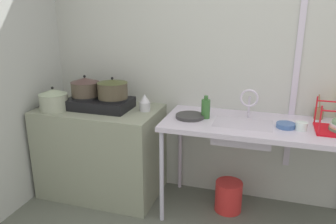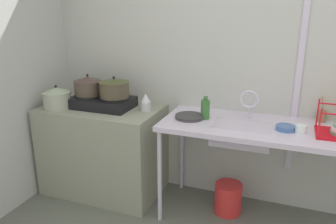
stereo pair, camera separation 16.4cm
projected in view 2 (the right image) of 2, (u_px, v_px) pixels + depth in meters
name	position (u px, v px, depth m)	size (l,w,h in m)	color
wall_back	(280.00, 69.00, 2.80)	(5.04, 0.10, 2.49)	#B8BAB1
wall_metal_strip	(301.00, 56.00, 2.66)	(0.05, 0.01, 1.99)	silver
counter_concrete	(104.00, 149.00, 3.23)	(1.10, 0.65, 0.85)	gray
counter_sink	(259.00, 133.00, 2.64)	(1.55, 0.65, 0.85)	silver
stove	(102.00, 102.00, 3.08)	(0.57, 0.35, 0.11)	black
pot_on_left_burner	(88.00, 85.00, 3.08)	(0.26, 0.26, 0.19)	#473C30
pot_on_right_burner	(114.00, 88.00, 2.99)	(0.27, 0.27, 0.19)	#473F2E
pot_beside_stove	(57.00, 98.00, 3.04)	(0.25, 0.25, 0.22)	#9BA28B
percolator	(146.00, 102.00, 2.98)	(0.10, 0.10, 0.15)	silver
sink_basin	(241.00, 134.00, 2.66)	(0.46, 0.29, 0.15)	silver
faucet	(249.00, 101.00, 2.68)	(0.15, 0.08, 0.26)	silver
frying_pan	(189.00, 117.00, 2.79)	(0.24, 0.24, 0.03)	#343333
cup_by_rack	(301.00, 129.00, 2.45)	(0.09, 0.09, 0.06)	white
small_bowl_on_drainboard	(285.00, 128.00, 2.52)	(0.14, 0.14, 0.04)	#4164A1
bottle_by_sink	(205.00, 109.00, 2.76)	(0.07, 0.07, 0.19)	#35672F
utensil_jar	(322.00, 116.00, 2.69)	(0.07, 0.08, 0.20)	#8F6E4B
bucket_on_floor	(228.00, 198.00, 2.93)	(0.24, 0.24, 0.27)	red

